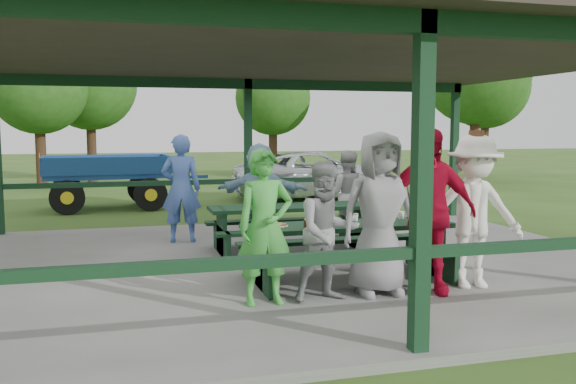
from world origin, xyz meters
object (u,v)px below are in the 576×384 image
object	(u,v)px
picnic_table_near	(348,244)
pickup_truck	(318,175)
contestant_green	(265,227)
contestant_grey_mid	(379,213)
contestant_grey_left	(327,232)
spectator_lblue	(260,193)
picnic_table_far	(290,222)
spectator_blue	(181,188)
farm_trailer	(108,181)
contestant_white_fedora	(474,211)
spectator_grey	(346,194)
contestant_red	(427,211)

from	to	relation	value
picnic_table_near	pickup_truck	xyz separation A→B (m)	(2.77, 9.72, 0.12)
pickup_truck	contestant_green	bearing A→B (deg)	166.88
picnic_table_near	contestant_grey_mid	world-z (taller)	contestant_grey_mid
contestant_grey_left	picnic_table_near	bearing A→B (deg)	50.04
spectator_lblue	pickup_truck	size ratio (longest dim) A/B	0.34
picnic_table_far	contestant_grey_mid	distance (m)	2.82
spectator_blue	pickup_truck	size ratio (longest dim) A/B	0.37
contestant_green	farm_trailer	world-z (taller)	contestant_green
contestant_grey_left	picnic_table_far	bearing A→B (deg)	77.37
picnic_table_near	contestant_green	world-z (taller)	contestant_green
picnic_table_near	contestant_grey_left	distance (m)	1.09
spectator_blue	picnic_table_far	bearing A→B (deg)	149.51
contestant_white_fedora	spectator_blue	xyz separation A→B (m)	(-3.25, 4.06, -0.01)
farm_trailer	contestant_grey_mid	bearing A→B (deg)	-75.77
spectator_grey	picnic_table_near	bearing A→B (deg)	92.29
picnic_table_near	farm_trailer	world-z (taller)	farm_trailer
contestant_grey_left	spectator_blue	bearing A→B (deg)	101.44
spectator_blue	pickup_truck	xyz separation A→B (m)	(4.63, 6.43, -0.34)
contestant_green	spectator_lblue	bearing A→B (deg)	74.87
spectator_lblue	contestant_grey_mid	bearing A→B (deg)	124.22
picnic_table_near	contestant_red	world-z (taller)	contestant_red
contestant_red	contestant_green	bearing A→B (deg)	-166.70
contestant_red	farm_trailer	world-z (taller)	contestant_red
spectator_grey	contestant_grey_mid	bearing A→B (deg)	97.77
contestant_red	spectator_grey	size ratio (longest dim) A/B	1.25
contestant_white_fedora	contestant_green	bearing A→B (deg)	-168.08
contestant_green	spectator_grey	size ratio (longest dim) A/B	1.11
farm_trailer	contestant_grey_left	bearing A→B (deg)	-79.64
contestant_green	contestant_red	bearing A→B (deg)	-4.46
contestant_grey_left	spectator_grey	world-z (taller)	contestant_grey_left
contestant_white_fedora	pickup_truck	distance (m)	10.59
picnic_table_near	spectator_lblue	world-z (taller)	spectator_lblue
picnic_table_far	spectator_lblue	size ratio (longest dim) A/B	1.50
contestant_grey_left	contestant_red	xyz separation A→B (m)	(1.28, 0.01, 0.19)
contestant_green	spectator_blue	bearing A→B (deg)	94.45
contestant_grey_mid	spectator_grey	distance (m)	3.81
contestant_grey_left	farm_trailer	bearing A→B (deg)	99.25
picnic_table_near	contestant_grey_mid	distance (m)	0.91
spectator_grey	pickup_truck	size ratio (longest dim) A/B	0.32
contestant_grey_left	spectator_blue	distance (m)	4.35
picnic_table_far	farm_trailer	xyz separation A→B (m)	(-2.99, 7.05, 0.17)
picnic_table_near	farm_trailer	size ratio (longest dim) A/B	0.65
farm_trailer	contestant_red	bearing A→B (deg)	-72.97
contestant_red	pickup_truck	xyz separation A→B (m)	(2.07, 10.57, -0.40)
picnic_table_near	picnic_table_far	bearing A→B (deg)	96.75
farm_trailer	spectator_blue	bearing A→B (deg)	-81.25
contestant_white_fedora	contestant_red	bearing A→B (deg)	-162.24
contestant_red	spectator_grey	bearing A→B (deg)	98.64
spectator_lblue	spectator_grey	distance (m)	1.61
contestant_red	pickup_truck	world-z (taller)	contestant_red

